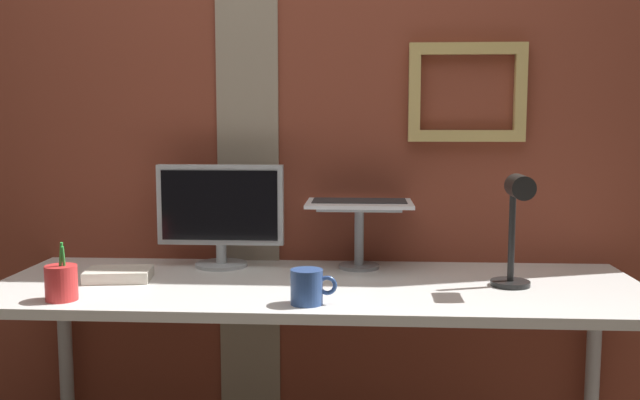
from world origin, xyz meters
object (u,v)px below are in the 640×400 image
pen_cup (61,283)px  laptop (360,186)px  coffee_mug (308,287)px  desk_lamp (516,219)px  monitor (220,210)px

pen_cup → laptop: bearing=33.5°
laptop → coffee_mug: (-0.14, -0.55, -0.23)m
desk_lamp → coffee_mug: size_ratio=2.70×
monitor → laptop: (0.48, 0.07, 0.08)m
desk_lamp → pen_cup: (-1.30, -0.20, -0.17)m
desk_lamp → pen_cup: bearing=-171.4°
laptop → desk_lamp: (0.47, -0.36, -0.06)m
coffee_mug → monitor: bearing=125.3°
laptop → desk_lamp: laptop is taller
pen_cup → monitor: bearing=53.2°
monitor → desk_lamp: 0.99m
monitor → coffee_mug: monitor is taller
monitor → coffee_mug: (0.34, -0.48, -0.15)m
monitor → desk_lamp: (0.94, -0.28, 0.02)m
desk_lamp → laptop: bearing=142.5°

